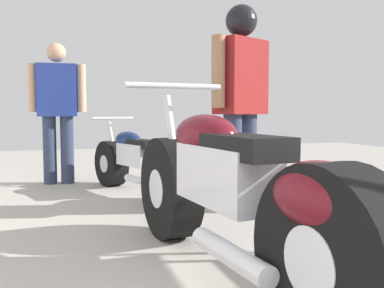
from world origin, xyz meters
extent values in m
plane|color=#A8A399|center=(0.00, 3.01, 0.00)|extent=(14.46, 14.46, 0.00)
cylinder|color=black|center=(0.06, 2.70, 0.35)|extent=(0.28, 0.72, 0.70)
cylinder|color=silver|center=(0.06, 2.70, 0.35)|extent=(0.24, 0.29, 0.27)
cylinder|color=black|center=(0.23, 1.13, 0.35)|extent=(0.28, 0.72, 0.70)
cylinder|color=silver|center=(0.23, 1.13, 0.35)|extent=(0.24, 0.29, 0.27)
cube|color=silver|center=(0.15, 1.92, 0.55)|extent=(0.34, 0.72, 0.31)
ellipsoid|color=#5B0F19|center=(0.12, 2.16, 0.74)|extent=(0.34, 0.59, 0.24)
cube|color=black|center=(0.17, 1.72, 0.71)|extent=(0.29, 0.55, 0.11)
ellipsoid|color=#5B0F19|center=(0.23, 1.19, 0.57)|extent=(0.33, 0.51, 0.26)
cylinder|color=silver|center=(0.07, 2.66, 0.68)|extent=(0.08, 0.28, 0.63)
cylinder|color=silver|center=(0.07, 2.62, 1.05)|extent=(0.68, 0.11, 0.04)
cylinder|color=silver|center=(0.03, 1.58, 0.24)|extent=(0.16, 0.61, 0.10)
cylinder|color=black|center=(-0.06, 4.94, 0.27)|extent=(0.35, 0.57, 0.54)
cylinder|color=silver|center=(-0.06, 4.94, 0.27)|extent=(0.26, 0.26, 0.20)
cylinder|color=black|center=(0.32, 3.79, 0.27)|extent=(0.35, 0.57, 0.54)
cylinder|color=silver|center=(0.32, 3.79, 0.27)|extent=(0.26, 0.26, 0.20)
cube|color=silver|center=(0.13, 4.37, 0.42)|extent=(0.36, 0.57, 0.23)
ellipsoid|color=navy|center=(0.08, 4.54, 0.57)|extent=(0.34, 0.48, 0.18)
cube|color=black|center=(0.18, 4.22, 0.54)|extent=(0.30, 0.44, 0.08)
ellipsoid|color=navy|center=(0.31, 3.83, 0.44)|extent=(0.32, 0.42, 0.20)
cylinder|color=silver|center=(-0.05, 4.91, 0.52)|extent=(0.11, 0.21, 0.49)
cylinder|color=silver|center=(-0.04, 4.88, 0.80)|extent=(0.50, 0.19, 0.03)
cylinder|color=silver|center=(0.10, 4.09, 0.19)|extent=(0.22, 0.46, 0.08)
cylinder|color=#2D3851|center=(-0.75, 5.31, 0.41)|extent=(0.17, 0.17, 0.82)
cylinder|color=#2D3851|center=(-0.55, 5.30, 0.41)|extent=(0.17, 0.17, 0.82)
cube|color=navy|center=(-0.65, 5.30, 1.14)|extent=(0.47, 0.28, 0.63)
cylinder|color=tan|center=(-0.93, 5.33, 1.16)|extent=(0.12, 0.12, 0.58)
cylinder|color=tan|center=(-0.37, 5.28, 1.16)|extent=(0.12, 0.12, 0.58)
sphere|color=tan|center=(-0.65, 5.30, 1.59)|extent=(0.23, 0.23, 0.23)
cylinder|color=#2D3851|center=(0.98, 3.39, 0.43)|extent=(0.22, 0.22, 0.86)
cylinder|color=#2D3851|center=(0.79, 3.30, 0.43)|extent=(0.22, 0.22, 0.86)
cube|color=maroon|center=(0.88, 3.34, 1.18)|extent=(0.54, 0.44, 0.66)
cylinder|color=#9E7051|center=(1.15, 3.47, 1.21)|extent=(0.16, 0.16, 0.60)
cylinder|color=#9E7051|center=(0.62, 3.21, 1.21)|extent=(0.16, 0.16, 0.60)
sphere|color=black|center=(0.88, 3.34, 1.65)|extent=(0.24, 0.24, 0.24)
sphere|color=black|center=(0.88, 3.34, 1.67)|extent=(0.28, 0.28, 0.28)
camera|label=1|loc=(-0.70, -0.11, 0.87)|focal=39.69mm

